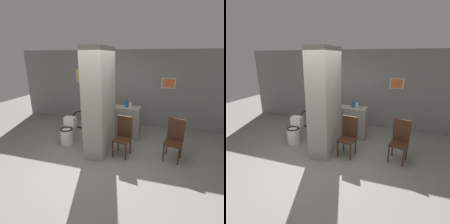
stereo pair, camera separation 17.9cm
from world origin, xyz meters
The scene contains 10 objects.
ground_plane centered at (0.00, 0.00, 0.00)m, with size 14.00×14.00×0.00m, color gray.
wall_back centered at (0.00, 2.63, 1.30)m, with size 8.00×0.09×2.60m.
pillar_center centered at (-0.13, 0.55, 1.30)m, with size 0.52×1.09×2.60m.
counter_shelf centered at (0.17, 1.54, 0.47)m, with size 1.16×0.44×0.94m.
toilet centered at (-1.16, 0.66, 0.32)m, with size 0.36×0.52×0.72m.
chair_near_pillar centered at (0.49, 0.51, 0.53)m, with size 0.44×0.44×0.99m.
chair_by_doorway centered at (1.69, 0.66, 0.53)m, with size 0.47×0.47×0.99m.
bicycle centered at (-0.75, 1.71, 0.34)m, with size 1.65×0.42×0.69m.
bottle_tall centered at (0.34, 1.54, 1.05)m, with size 0.09×0.09×0.28m.
bottle_short centered at (0.46, 1.52, 1.02)m, with size 0.07×0.07×0.21m.
Camera 1 is at (1.32, -3.35, 2.37)m, focal length 28.00 mm.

